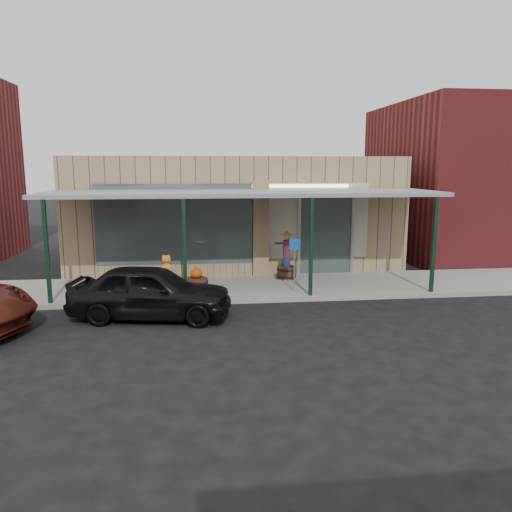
{
  "coord_description": "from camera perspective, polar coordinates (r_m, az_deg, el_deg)",
  "views": [
    {
      "loc": [
        -1.39,
        -11.7,
        3.86
      ],
      "look_at": [
        0.26,
        2.6,
        1.27
      ],
      "focal_mm": 35.0,
      "sensor_mm": 36.0,
      "label": 1
    }
  ],
  "objects": [
    {
      "name": "handicap_sign",
      "position": [
        14.87,
        4.42,
        -0.2
      ],
      "size": [
        0.33,
        0.06,
        1.6
      ],
      "rotation": [
        0.0,
        0.0,
        0.11
      ],
      "color": "gray",
      "rests_on": "sidewalk"
    },
    {
      "name": "barrel_scarecrow",
      "position": [
        16.71,
        3.51,
        -0.73
      ],
      "size": [
        0.98,
        0.73,
        1.61
      ],
      "rotation": [
        0.0,
        0.0,
        -0.19
      ],
      "color": "#46301C",
      "rests_on": "sidewalk"
    },
    {
      "name": "parked_sedan",
      "position": [
        13.07,
        -11.92,
        -3.99
      ],
      "size": [
        4.32,
        2.31,
        1.53
      ],
      "rotation": [
        0.0,
        0.0,
        1.4
      ],
      "color": "black",
      "rests_on": "ground"
    },
    {
      "name": "sidewalk",
      "position": [
        15.82,
        -1.34,
        -3.63
      ],
      "size": [
        40.0,
        3.2,
        0.15
      ],
      "primitive_type": "cube",
      "color": "gray",
      "rests_on": "ground"
    },
    {
      "name": "ground",
      "position": [
        12.4,
        0.19,
        -7.93
      ],
      "size": [
        120.0,
        120.0,
        0.0
      ],
      "primitive_type": "plane",
      "color": "black",
      "rests_on": "ground"
    },
    {
      "name": "awning",
      "position": [
        15.35,
        -1.37,
        7.03
      ],
      "size": [
        12.0,
        3.0,
        3.04
      ],
      "color": "gray",
      "rests_on": "ground"
    },
    {
      "name": "storefront",
      "position": [
        19.99,
        -2.56,
        5.12
      ],
      "size": [
        12.0,
        6.25,
        4.2
      ],
      "color": "#93735A",
      "rests_on": "ground"
    },
    {
      "name": "barrel_pumpkin",
      "position": [
        14.91,
        -6.83,
        -3.15
      ],
      "size": [
        0.68,
        0.68,
        0.8
      ],
      "rotation": [
        0.0,
        0.0,
        -0.0
      ],
      "color": "#46301C",
      "rests_on": "sidewalk"
    },
    {
      "name": "block_buildings_near",
      "position": [
        21.18,
        2.71,
        9.94
      ],
      "size": [
        61.0,
        8.0,
        8.0
      ],
      "color": "maroon",
      "rests_on": "ground"
    }
  ]
}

